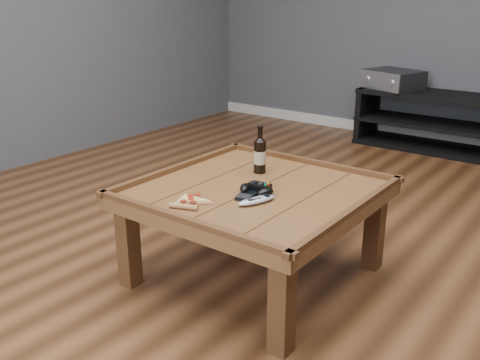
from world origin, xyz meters
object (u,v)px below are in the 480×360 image
Objects in this scene: beer_bottle at (260,154)px; pizza_slice at (190,201)px; smartphone at (247,195)px; coffee_table at (256,200)px; remote_control at (256,200)px; media_console at (440,123)px; av_receiver at (393,79)px; game_controller at (257,189)px.

beer_bottle reaches higher than pizza_slice.
beer_bottle reaches higher than smartphone.
beer_bottle reaches higher than coffee_table.
beer_bottle is (-0.12, 0.20, 0.15)m from coffee_table.
pizza_slice is 0.26m from smartphone.
remote_control is at bearing -56.97° from beer_bottle.
media_console is at bearing 90.00° from coffee_table.
pizza_slice is 0.47× the size of av_receiver.
beer_bottle is 0.43m from remote_control.
smartphone is at bearing -89.36° from media_console.
av_receiver is at bearing 86.92° from smartphone.
media_console is 5.90× the size of beer_bottle.
media_console is 7.22× the size of remote_control.
remote_control reaches higher than coffee_table.
media_console is at bearing 86.26° from game_controller.
beer_bottle is 1.32× the size of game_controller.
smartphone is (0.15, -0.32, -0.09)m from beer_bottle.
pizza_slice is 0.29m from remote_control.
remote_control is (0.06, -0.09, -0.01)m from game_controller.
smartphone is at bearing -61.58° from av_receiver.
media_console is at bearing 19.52° from av_receiver.
media_console reaches higher than remote_control.
beer_bottle is at bearing -92.72° from media_console.
coffee_table reaches higher than smartphone.
coffee_table is 5.73× the size of game_controller.
coffee_table is 7.75× the size of smartphone.
pizza_slice is (-0.00, -0.52, -0.09)m from beer_bottle.
media_console is at bearing 112.78° from remote_control.
remote_control is at bearing -53.75° from coffee_table.
game_controller is (0.16, -0.26, -0.07)m from beer_bottle.
beer_bottle is (-0.12, -2.55, 0.30)m from media_console.
beer_bottle is at bearing 103.03° from smartphone.
remote_control is at bearing -60.24° from av_receiver.
beer_bottle is at bearing 69.29° from pizza_slice.
game_controller is (0.04, -0.05, 0.08)m from coffee_table.
coffee_table is 0.28m from beer_bottle.
coffee_table is 0.35m from pizza_slice.
beer_bottle is 0.53m from pizza_slice.
media_console is 3.08m from pizza_slice.
pizza_slice is at bearing -126.55° from game_controller.
smartphone is 0.69× the size of remote_control.
remote_control is at bearing -59.99° from game_controller.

